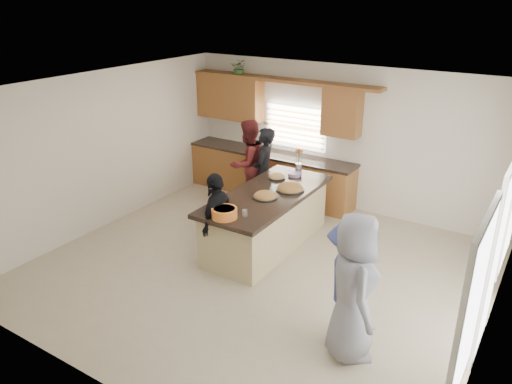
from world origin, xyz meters
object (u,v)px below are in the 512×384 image
Objects in this scene: woman_left_back at (264,172)px; woman_left_front at (217,221)px; woman_right_front at (353,287)px; salad_bowl at (224,212)px; woman_right_back at (349,281)px; woman_left_mid at (248,164)px; island at (267,221)px.

woman_left_back is 2.14m from woman_left_front.
woman_left_front is 2.68m from woman_right_front.
woman_right_back reaches higher than salad_bowl.
woman_right_back is at bearing 64.17° from woman_left_mid.
island is 1.79m from woman_left_mid.
woman_left_back reaches higher than salad_bowl.
woman_right_front reaches higher than woman_left_front.
woman_left_front is at bearing 36.69° from woman_right_front.
island is 2.62m from woman_right_back.
woman_left_back is (-0.70, 2.25, -0.18)m from salad_bowl.
woman_left_back is at bearing 21.91° from woman_right_back.
woman_left_front is at bearing 51.86° from woman_right_back.
woman_left_front is 0.96× the size of woman_right_back.
woman_left_mid is (-1.20, 1.25, 0.43)m from island.
woman_left_front is at bearing 36.38° from woman_left_mid.
woman_left_back is 1.06× the size of woman_right_back.
woman_left_back reaches higher than island.
island is 7.08× the size of salad_bowl.
salad_bowl is 0.24× the size of woman_right_back.
woman_right_front reaches higher than island.
salad_bowl is at bearing -92.37° from island.
woman_left_mid is at bearing -122.01° from woman_left_back.
woman_left_mid is at bearing 133.17° from island.
woman_left_front is (-0.26, 0.16, -0.26)m from salad_bowl.
woman_left_back is at bearing 123.24° from island.
island is at bearing 28.64° from woman_right_back.
woman_left_front is at bearing -107.38° from island.
woman_left_front reaches higher than island.
island is at bearing 19.74° from woman_left_back.
island is at bearing 15.82° from woman_right_front.
salad_bowl reaches higher than island.
woman_right_front reaches higher than woman_left_back.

